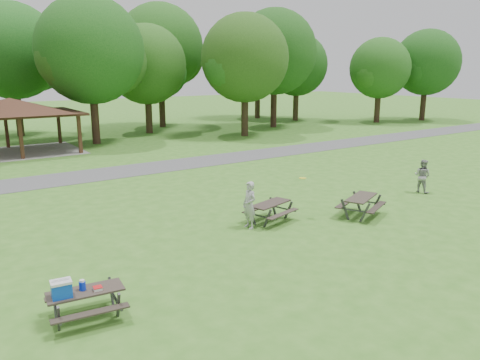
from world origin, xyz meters
name	(u,v)px	position (x,y,z in m)	size (l,w,h in m)	color
ground	(285,246)	(0.00, 0.00, 0.00)	(160.00, 160.00, 0.00)	#397220
asphalt_path	(125,171)	(0.00, 14.00, 0.01)	(120.00, 3.20, 0.02)	#4B4B4D
pavilion	(10,108)	(-4.00, 24.00, 3.06)	(8.60, 7.01, 3.76)	#341D13
tree_row_e	(92,53)	(2.10, 25.03, 6.78)	(8.40, 8.00, 11.02)	black
tree_row_f	(147,67)	(8.09, 28.53, 5.84)	(7.35, 7.00, 9.55)	black
tree_row_g	(246,61)	(14.09, 22.03, 6.33)	(7.77, 7.40, 10.25)	black
tree_row_h	(275,54)	(20.10, 25.53, 7.03)	(8.61, 8.20, 11.37)	black
tree_row_i	(297,67)	(26.08, 29.03, 5.91)	(7.14, 6.80, 9.52)	black
tree_row_j	(380,70)	(32.08, 22.53, 5.56)	(6.72, 6.40, 8.96)	black
tree_deep_b	(14,54)	(-1.90, 33.03, 6.89)	(8.40, 8.00, 11.13)	black
tree_deep_c	(161,50)	(11.10, 32.03, 7.44)	(8.82, 8.40, 11.90)	black
tree_deep_d	(258,57)	(24.10, 33.53, 7.03)	(8.40, 8.00, 11.27)	#2F2115
tree_flank_right	(427,64)	(38.09, 21.03, 6.15)	(7.56, 7.20, 9.97)	black
picnic_table_near	(78,294)	(-6.88, -0.92, 0.67)	(1.84, 1.55, 1.17)	#302722
picnic_table_middle	(271,207)	(1.19, 2.25, 0.56)	(2.04, 1.80, 0.76)	#2E2521
picnic_table_far	(361,201)	(4.53, 0.77, 0.59)	(2.30, 2.10, 0.81)	#2F2922
frisbee_in_flight	(303,178)	(2.52, 1.97, 1.56)	(0.30, 0.30, 0.02)	yellow
frisbee_thrower	(249,205)	(0.09, 2.10, 0.86)	(0.63, 0.41, 1.73)	#A1A1A3
frisbee_catcher	(422,176)	(9.67, 1.59, 0.78)	(0.76, 0.59, 1.57)	gray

